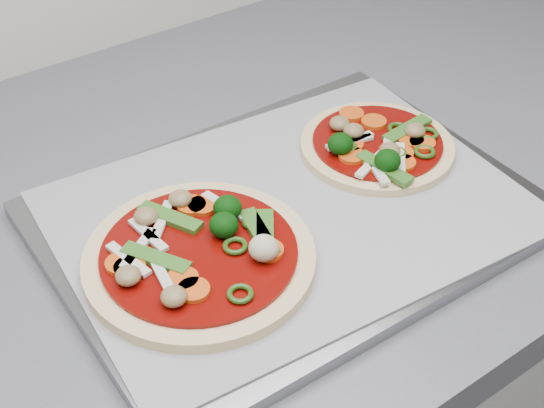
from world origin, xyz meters
TOP-DOWN VIEW (x-y plane):
  - base_cabinet at (0.00, 1.30)m, footprint 3.60×0.60m
  - baking_tray at (-0.50, 1.22)m, footprint 0.42×0.31m
  - parchment at (-0.50, 1.22)m, footprint 0.41×0.32m
  - pizza_left at (-0.60, 1.20)m, footprint 0.19×0.19m
  - pizza_right at (-0.39, 1.23)m, footprint 0.18×0.18m

SIDE VIEW (x-z plane):
  - base_cabinet at x=0.00m, z-range 0.00..0.86m
  - baking_tray at x=-0.50m, z-range 0.90..0.91m
  - parchment at x=-0.50m, z-range 0.91..0.92m
  - pizza_right at x=-0.39m, z-range 0.91..0.94m
  - pizza_left at x=-0.60m, z-range 0.91..0.94m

